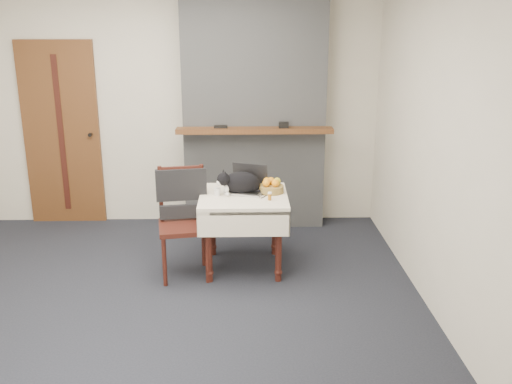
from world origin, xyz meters
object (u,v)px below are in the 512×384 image
at_px(door, 62,134).
at_px(cat, 242,183).
at_px(laptop, 247,185).
at_px(pill_bottle, 270,196).
at_px(chair, 182,206).
at_px(side_table, 244,207).
at_px(cream_jar, 217,192).
at_px(fruit_basket, 271,187).

xyz_separation_m(door, cat, (1.97, -1.29, -0.20)).
xyz_separation_m(laptop, pill_bottle, (0.19, -0.26, -0.02)).
bearing_deg(cat, chair, 173.81).
xyz_separation_m(side_table, cat, (-0.01, 0.04, 0.21)).
bearing_deg(cream_jar, laptop, 22.68).
height_order(cat, chair, chair).
distance_m(side_table, cream_jar, 0.27).
relative_size(door, side_table, 2.56).
bearing_deg(side_table, chair, -172.97).
relative_size(laptop, pill_bottle, 5.71).
bearing_deg(door, laptop, -31.13).
height_order(side_table, cat, cat).
distance_m(laptop, cat, 0.09).
height_order(door, fruit_basket, door).
xyz_separation_m(cat, fruit_basket, (0.27, 0.03, -0.05)).
xyz_separation_m(side_table, fruit_basket, (0.25, 0.07, 0.17)).
bearing_deg(cat, fruit_basket, -9.68).
bearing_deg(door, cream_jar, -37.27).
height_order(door, laptop, door).
bearing_deg(side_table, laptop, 70.43).
height_order(laptop, cream_jar, laptop).
xyz_separation_m(door, chair, (1.44, -1.39, -0.38)).
bearing_deg(pill_bottle, cat, 140.81).
height_order(side_table, cream_jar, cream_jar).
xyz_separation_m(laptop, fruit_basket, (0.21, -0.03, -0.01)).
height_order(pill_bottle, chair, chair).
bearing_deg(cat, cream_jar, 174.39).
relative_size(laptop, cream_jar, 6.28).
bearing_deg(door, chair, -43.92).
bearing_deg(laptop, door, 168.75).
height_order(door, cream_jar, door).
bearing_deg(side_table, pill_bottle, -35.48).
distance_m(door, fruit_basket, 2.57).
distance_m(side_table, pill_bottle, 0.32).
xyz_separation_m(laptop, cream_jar, (-0.27, -0.11, -0.03)).
relative_size(door, fruit_basket, 8.76).
bearing_deg(side_table, door, 146.29).
bearing_deg(laptop, chair, -143.71).
xyz_separation_m(door, side_table, (1.98, -1.32, -0.41)).
distance_m(side_table, cat, 0.22).
xyz_separation_m(cat, pill_bottle, (0.24, -0.20, -0.06)).
height_order(laptop, pill_bottle, laptop).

